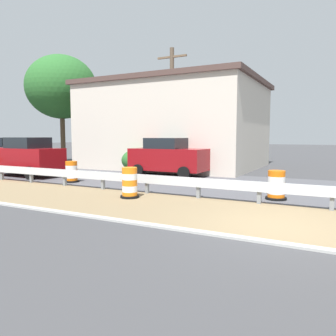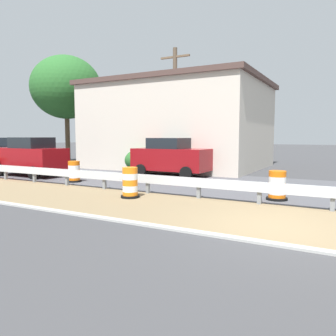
{
  "view_description": "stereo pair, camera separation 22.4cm",
  "coord_description": "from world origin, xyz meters",
  "px_view_note": "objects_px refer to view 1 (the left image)",
  "views": [
    {
      "loc": [
        -7.91,
        -1.16,
        2.13
      ],
      "look_at": [
        1.64,
        3.83,
        1.08
      ],
      "focal_mm": 35.47,
      "sensor_mm": 36.0,
      "label": 1
    },
    {
      "loc": [
        -7.81,
        -1.35,
        2.13
      ],
      "look_at": [
        1.64,
        3.83,
        1.08
      ],
      "focal_mm": 35.47,
      "sensor_mm": 36.0,
      "label": 2
    }
  ],
  "objects_px": {
    "traffic_barrel_nearest": "(276,187)",
    "car_distant_c": "(168,157)",
    "traffic_barrel_mid": "(72,173)",
    "car_trailing_near_lane": "(5,152)",
    "car_lead_far_lane": "(27,157)",
    "utility_pole_near": "(172,109)",
    "traffic_barrel_close": "(130,184)"
  },
  "relations": [
    {
      "from": "traffic_barrel_close",
      "to": "traffic_barrel_mid",
      "type": "distance_m",
      "value": 4.99
    },
    {
      "from": "traffic_barrel_mid",
      "to": "traffic_barrel_nearest",
      "type": "bearing_deg",
      "value": -89.85
    },
    {
      "from": "traffic_barrel_nearest",
      "to": "car_trailing_near_lane",
      "type": "xyz_separation_m",
      "value": [
        4.16,
        19.4,
        0.57
      ]
    },
    {
      "from": "traffic_barrel_mid",
      "to": "car_lead_far_lane",
      "type": "distance_m",
      "value": 3.85
    },
    {
      "from": "car_trailing_near_lane",
      "to": "car_lead_far_lane",
      "type": "distance_m",
      "value": 7.45
    },
    {
      "from": "traffic_barrel_close",
      "to": "traffic_barrel_mid",
      "type": "height_order",
      "value": "traffic_barrel_close"
    },
    {
      "from": "traffic_barrel_nearest",
      "to": "car_distant_c",
      "type": "bearing_deg",
      "value": 56.19
    },
    {
      "from": "traffic_barrel_nearest",
      "to": "traffic_barrel_mid",
      "type": "bearing_deg",
      "value": 90.15
    },
    {
      "from": "traffic_barrel_nearest",
      "to": "traffic_barrel_close",
      "type": "height_order",
      "value": "traffic_barrel_close"
    },
    {
      "from": "traffic_barrel_nearest",
      "to": "car_lead_far_lane",
      "type": "relative_size",
      "value": 0.23
    },
    {
      "from": "traffic_barrel_nearest",
      "to": "utility_pole_near",
      "type": "xyz_separation_m",
      "value": [
        5.65,
        6.79,
        3.24
      ]
    },
    {
      "from": "traffic_barrel_close",
      "to": "car_distant_c",
      "type": "distance_m",
      "value": 6.47
    },
    {
      "from": "car_lead_far_lane",
      "to": "car_distant_c",
      "type": "relative_size",
      "value": 1.03
    },
    {
      "from": "traffic_barrel_close",
      "to": "car_lead_far_lane",
      "type": "distance_m",
      "value": 8.75
    },
    {
      "from": "traffic_barrel_mid",
      "to": "car_distant_c",
      "type": "relative_size",
      "value": 0.24
    },
    {
      "from": "utility_pole_near",
      "to": "traffic_barrel_close",
      "type": "bearing_deg",
      "value": -163.6
    },
    {
      "from": "utility_pole_near",
      "to": "traffic_barrel_mid",
      "type": "bearing_deg",
      "value": 157.79
    },
    {
      "from": "car_lead_far_lane",
      "to": "car_distant_c",
      "type": "distance_m",
      "value": 7.5
    },
    {
      "from": "traffic_barrel_mid",
      "to": "car_trailing_near_lane",
      "type": "bearing_deg",
      "value": 67.87
    },
    {
      "from": "traffic_barrel_mid",
      "to": "utility_pole_near",
      "type": "xyz_separation_m",
      "value": [
        5.67,
        -2.32,
        3.25
      ]
    },
    {
      "from": "car_trailing_near_lane",
      "to": "traffic_barrel_mid",
      "type": "bearing_deg",
      "value": -21.96
    },
    {
      "from": "traffic_barrel_nearest",
      "to": "car_distant_c",
      "type": "relative_size",
      "value": 0.24
    },
    {
      "from": "traffic_barrel_nearest",
      "to": "traffic_barrel_mid",
      "type": "xyz_separation_m",
      "value": [
        -0.02,
        9.11,
        -0.0
      ]
    },
    {
      "from": "car_distant_c",
      "to": "traffic_barrel_close",
      "type": "bearing_deg",
      "value": -73.55
    },
    {
      "from": "car_lead_far_lane",
      "to": "traffic_barrel_close",
      "type": "bearing_deg",
      "value": 164.54
    },
    {
      "from": "traffic_barrel_mid",
      "to": "car_lead_far_lane",
      "type": "height_order",
      "value": "car_lead_far_lane"
    },
    {
      "from": "car_lead_far_lane",
      "to": "utility_pole_near",
      "type": "xyz_separation_m",
      "value": [
        5.03,
        -6.06,
        2.66
      ]
    },
    {
      "from": "traffic_barrel_close",
      "to": "utility_pole_near",
      "type": "distance_m",
      "value": 8.61
    },
    {
      "from": "traffic_barrel_close",
      "to": "car_lead_far_lane",
      "type": "relative_size",
      "value": 0.25
    },
    {
      "from": "car_distant_c",
      "to": "utility_pole_near",
      "type": "distance_m",
      "value": 3.09
    },
    {
      "from": "traffic_barrel_close",
      "to": "utility_pole_near",
      "type": "xyz_separation_m",
      "value": [
        7.67,
        2.26,
        3.21
      ]
    },
    {
      "from": "car_trailing_near_lane",
      "to": "car_distant_c",
      "type": "height_order",
      "value": "car_distant_c"
    }
  ]
}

